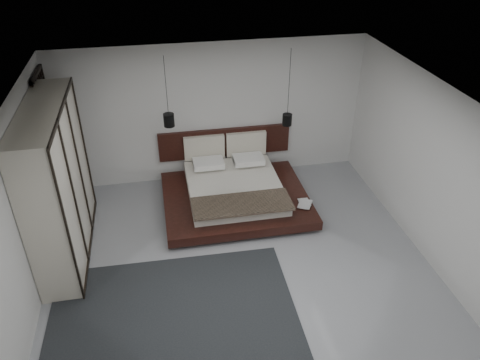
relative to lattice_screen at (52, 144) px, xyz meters
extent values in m
plane|color=gray|center=(2.95, -2.45, -1.30)|extent=(6.00, 6.00, 0.00)
plane|color=white|center=(2.95, -2.45, 1.50)|extent=(6.00, 6.00, 0.00)
plane|color=silver|center=(2.95, 0.55, 0.10)|extent=(6.00, 0.00, 6.00)
plane|color=silver|center=(-0.05, -2.45, 0.10)|extent=(0.00, 6.00, 6.00)
plane|color=silver|center=(5.95, -2.45, 0.10)|extent=(0.00, 6.00, 6.00)
cube|color=black|center=(0.00, 0.00, 0.00)|extent=(0.05, 0.90, 2.60)
cube|color=black|center=(3.17, -0.70, -1.26)|extent=(2.10, 1.72, 0.08)
cube|color=black|center=(3.17, -0.70, -1.14)|extent=(2.67, 2.19, 0.17)
cube|color=beige|center=(3.17, -0.58, -0.95)|extent=(1.72, 1.91, 0.21)
cube|color=black|center=(3.17, -1.32, -0.82)|extent=(1.74, 0.67, 0.05)
cube|color=white|center=(2.77, 0.16, -0.78)|extent=(0.59, 0.38, 0.11)
cube|color=white|center=(3.57, 0.16, -0.78)|extent=(0.59, 0.38, 0.11)
cube|color=white|center=(2.77, 0.03, -0.72)|extent=(0.59, 0.38, 0.11)
cube|color=white|center=(3.57, 0.03, -0.72)|extent=(0.59, 0.38, 0.11)
cube|color=black|center=(3.17, 0.51, -0.54)|extent=(2.67, 0.08, 0.60)
cube|color=beige|center=(2.74, 0.42, -0.57)|extent=(0.81, 0.10, 0.50)
cube|color=beige|center=(3.60, 0.42, -0.57)|extent=(0.81, 0.10, 0.50)
imported|color=#99724C|center=(4.27, -1.18, -1.04)|extent=(0.19, 0.26, 0.02)
imported|color=#99724C|center=(4.25, -1.21, -1.02)|extent=(0.35, 0.38, 0.02)
cylinder|color=black|center=(2.07, -0.13, 0.98)|extent=(0.01, 0.01, 1.05)
cylinder|color=black|center=(2.07, -0.13, 0.33)|extent=(0.19, 0.19, 0.24)
cylinder|color=#FFE0B2|center=(2.07, -0.13, 0.23)|extent=(0.15, 0.15, 0.01)
cylinder|color=black|center=(4.27, -0.13, 0.88)|extent=(0.01, 0.01, 1.24)
cylinder|color=black|center=(4.27, -0.13, 0.15)|extent=(0.18, 0.18, 0.22)
cylinder|color=#FFE0B2|center=(4.27, -0.13, 0.06)|extent=(0.13, 0.13, 0.01)
cube|color=beige|center=(0.25, -1.35, -0.04)|extent=(0.58, 2.51, 2.51)
cube|color=black|center=(0.55, -1.35, 1.18)|extent=(0.03, 2.51, 0.06)
cube|color=black|center=(0.55, -1.35, -1.27)|extent=(0.03, 2.51, 0.06)
cube|color=black|center=(0.55, -2.60, -0.04)|extent=(0.03, 0.05, 2.51)
cube|color=black|center=(0.55, -1.76, -0.04)|extent=(0.03, 0.05, 2.51)
cube|color=black|center=(0.55, -0.93, -0.04)|extent=(0.03, 0.05, 2.51)
cube|color=black|center=(0.55, -0.09, -0.04)|extent=(0.03, 0.05, 2.51)
cube|color=black|center=(1.82, -3.22, -1.29)|extent=(3.52, 2.55, 0.01)
camera|label=1|loc=(1.87, -7.87, 3.82)|focal=35.00mm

